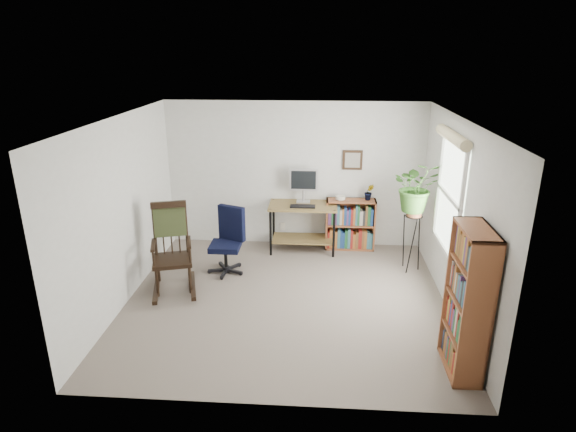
# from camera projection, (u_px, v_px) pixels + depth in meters

# --- Properties ---
(floor) EXTENTS (4.20, 4.00, 0.00)m
(floor) POSITION_uv_depth(u_px,v_px,m) (286.00, 300.00, 6.43)
(floor) COLOR gray
(floor) RESTS_ON ground
(ceiling) EXTENTS (4.20, 4.00, 0.00)m
(ceiling) POSITION_uv_depth(u_px,v_px,m) (286.00, 119.00, 5.63)
(ceiling) COLOR white
(ceiling) RESTS_ON ground
(wall_back) EXTENTS (4.20, 0.00, 2.40)m
(wall_back) POSITION_uv_depth(u_px,v_px,m) (295.00, 175.00, 7.91)
(wall_back) COLOR silver
(wall_back) RESTS_ON ground
(wall_front) EXTENTS (4.20, 0.00, 2.40)m
(wall_front) POSITION_uv_depth(u_px,v_px,m) (269.00, 292.00, 4.15)
(wall_front) COLOR silver
(wall_front) RESTS_ON ground
(wall_left) EXTENTS (0.00, 4.00, 2.40)m
(wall_left) POSITION_uv_depth(u_px,v_px,m) (123.00, 212.00, 6.16)
(wall_left) COLOR silver
(wall_left) RESTS_ON ground
(wall_right) EXTENTS (0.00, 4.00, 2.40)m
(wall_right) POSITION_uv_depth(u_px,v_px,m) (456.00, 219.00, 5.89)
(wall_right) COLOR silver
(wall_right) RESTS_ON ground
(window) EXTENTS (0.12, 1.20, 1.50)m
(window) POSITION_uv_depth(u_px,v_px,m) (449.00, 196.00, 6.11)
(window) COLOR white
(window) RESTS_ON wall_right
(desk) EXTENTS (1.09, 0.60, 0.79)m
(desk) POSITION_uv_depth(u_px,v_px,m) (303.00, 228.00, 7.89)
(desk) COLOR olive
(desk) RESTS_ON floor
(monitor) EXTENTS (0.46, 0.16, 0.56)m
(monitor) POSITION_uv_depth(u_px,v_px,m) (303.00, 186.00, 7.79)
(monitor) COLOR silver
(monitor) RESTS_ON desk
(keyboard) EXTENTS (0.40, 0.15, 0.02)m
(keyboard) POSITION_uv_depth(u_px,v_px,m) (303.00, 206.00, 7.64)
(keyboard) COLOR black
(keyboard) RESTS_ON desk
(office_chair) EXTENTS (0.71, 0.71, 1.00)m
(office_chair) POSITION_uv_depth(u_px,v_px,m) (225.00, 241.00, 7.05)
(office_chair) COLOR black
(office_chair) RESTS_ON floor
(rocking_chair) EXTENTS (0.92, 1.21, 1.24)m
(rocking_chair) POSITION_uv_depth(u_px,v_px,m) (171.00, 249.00, 6.49)
(rocking_chair) COLOR black
(rocking_chair) RESTS_ON floor
(low_bookshelf) EXTENTS (0.80, 0.27, 0.85)m
(low_bookshelf) POSITION_uv_depth(u_px,v_px,m) (350.00, 224.00, 7.94)
(low_bookshelf) COLOR #955230
(low_bookshelf) RESTS_ON floor
(tall_bookshelf) EXTENTS (0.30, 0.69, 1.58)m
(tall_bookshelf) POSITION_uv_depth(u_px,v_px,m) (468.00, 302.00, 4.81)
(tall_bookshelf) COLOR #955230
(tall_bookshelf) RESTS_ON floor
(plant_stand) EXTENTS (0.32, 0.32, 1.01)m
(plant_stand) POSITION_uv_depth(u_px,v_px,m) (412.00, 239.00, 7.14)
(plant_stand) COLOR black
(plant_stand) RESTS_ON floor
(spider_plant) EXTENTS (1.69, 1.88, 1.47)m
(spider_plant) POSITION_uv_depth(u_px,v_px,m) (419.00, 162.00, 6.75)
(spider_plant) COLOR #356724
(spider_plant) RESTS_ON plant_stand
(potted_plant_small) EXTENTS (0.13, 0.24, 0.11)m
(potted_plant_small) POSITION_uv_depth(u_px,v_px,m) (369.00, 197.00, 7.77)
(potted_plant_small) COLOR #356724
(potted_plant_small) RESTS_ON low_bookshelf
(framed_picture) EXTENTS (0.32, 0.04, 0.32)m
(framed_picture) POSITION_uv_depth(u_px,v_px,m) (353.00, 160.00, 7.73)
(framed_picture) COLOR black
(framed_picture) RESTS_ON wall_back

